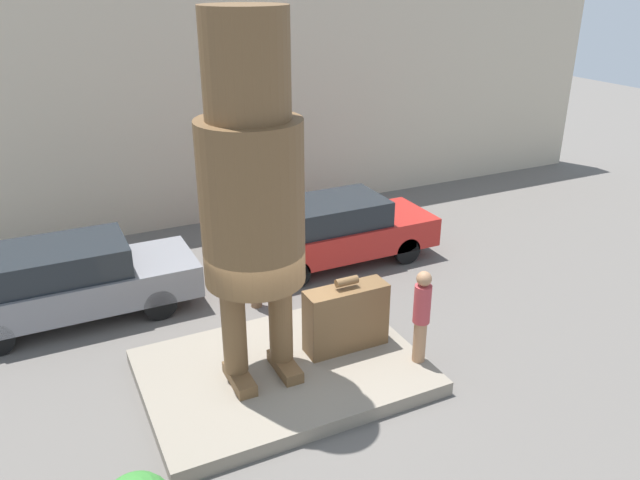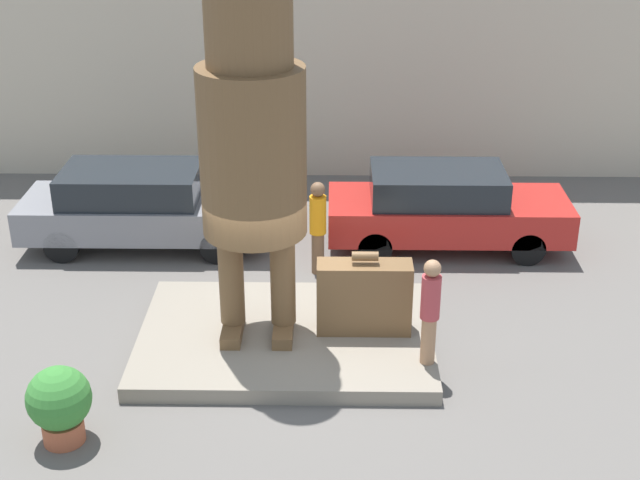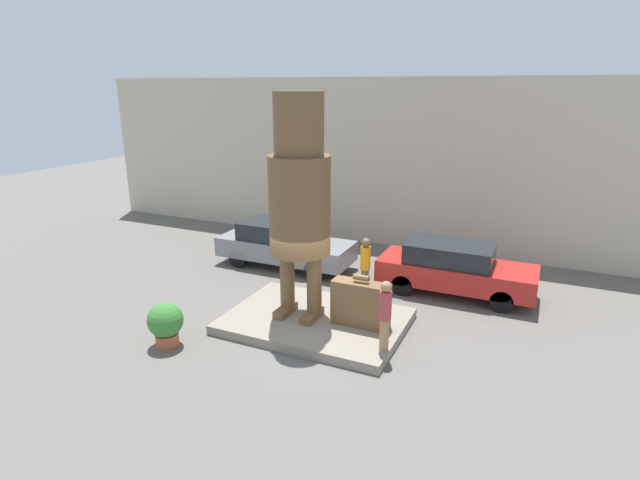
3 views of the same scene
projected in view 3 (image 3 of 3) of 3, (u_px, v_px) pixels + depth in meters
name	position (u px, v px, depth m)	size (l,w,h in m)	color
ground_plane	(316.00, 325.00, 13.33)	(60.00, 60.00, 0.00)	#605B56
pedestal	(316.00, 321.00, 13.29)	(4.63, 3.30, 0.25)	gray
building_backdrop	(402.00, 164.00, 19.20)	(28.00, 0.60, 6.45)	beige
statue_figure	(299.00, 191.00, 12.40)	(1.56, 1.56, 5.76)	brown
giant_suitcase	(361.00, 304.00, 12.64)	(1.48, 0.48, 1.37)	brown
tourist	(385.00, 313.00, 11.37)	(0.29, 0.29, 1.69)	#A87A56
parked_car_grey	(284.00, 243.00, 17.48)	(4.76, 1.78, 1.58)	gray
parked_car_red	(454.00, 268.00, 15.14)	(4.63, 1.74, 1.59)	#B2231E
planter_pot	(166.00, 323.00, 12.12)	(0.87, 0.87, 1.12)	#AD5638
worker_hivis	(365.00, 264.00, 15.05)	(0.30, 0.30, 1.79)	brown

